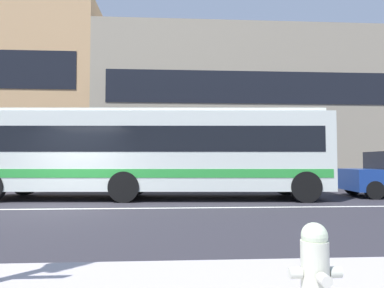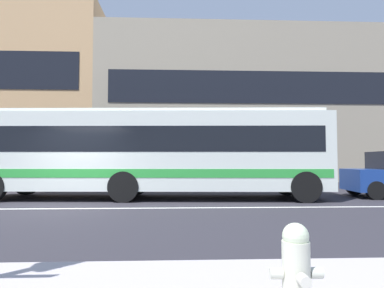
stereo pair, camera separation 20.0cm
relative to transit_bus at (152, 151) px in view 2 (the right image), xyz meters
name	(u,v)px [view 2 (the right image)]	position (x,y,z in m)	size (l,w,h in m)	color
ground_plane	(60,209)	(-2.37, -2.55, -1.71)	(160.00, 160.00, 0.00)	#2C2A31
lane_centre_line	(60,209)	(-2.37, -2.55, -1.70)	(60.00, 0.16, 0.01)	silver
apartment_block_right	(264,112)	(7.64, 13.78, 3.41)	(23.85, 10.08, 10.25)	#9F937C
transit_bus	(152,151)	(0.00, 0.00, 0.00)	(12.35, 3.33, 3.09)	silver
fire_hydrant	(296,272)	(1.83, -9.71, -1.24)	(0.42, 0.37, 0.70)	beige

